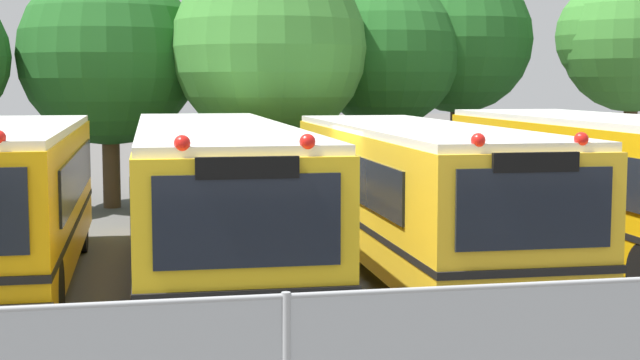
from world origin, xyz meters
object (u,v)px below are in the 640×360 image
Objects in this scene: school_bus_2 at (415,190)px; tree_2 at (106,57)px; tree_3 at (270,50)px; tree_4 at (383,56)px; tree_6 at (626,40)px; school_bus_3 at (606,182)px; school_bus_1 at (213,193)px; tree_5 at (455,39)px.

school_bus_2 is 1.64× the size of tree_2.
tree_4 is at bearing 23.33° from tree_3.
tree_6 is (6.74, -1.01, 0.44)m from tree_4.
tree_2 is 1.03× the size of tree_4.
tree_2 is 0.99× the size of tree_6.
tree_3 is (4.09, -1.59, 0.15)m from tree_2.
tree_2 reaches higher than tree_4.
school_bus_3 is 10.22m from tree_6.
tree_4 is at bearing -119.37° from school_bus_1.
school_bus_2 is 8.49m from tree_3.
school_bus_1 is at bearing -145.83° from tree_6.
school_bus_2 is 1.58× the size of tree_5.
tree_2 is at bearing -58.99° from school_bus_2.
tree_4 is (3.37, 1.45, -0.08)m from tree_3.
tree_6 reaches higher than tree_4.
school_bus_2 is 1.70× the size of tree_4.
school_bus_3 is 1.69× the size of tree_4.
school_bus_3 reaches higher than school_bus_2.
tree_3 reaches higher than school_bus_3.
tree_2 is at bearing -176.14° from tree_5.
tree_2 is at bearing 178.93° from tree_4.
school_bus_1 is 11.16m from tree_4.
school_bus_3 is (3.66, 0.03, 0.06)m from school_bus_2.
tree_5 is (4.38, 10.19, 3.13)m from school_bus_2.
school_bus_1 is at bearing -105.33° from tree_3.
tree_4 reaches higher than school_bus_1.
school_bus_3 is 10.64m from tree_5.
tree_3 reaches higher than tree_4.
tree_5 is at bearing -92.64° from school_bus_3.
school_bus_1 is 15.14m from tree_6.
school_bus_2 is 9.95m from tree_4.
tree_6 is at bearing -144.58° from school_bus_1.
tree_4 reaches higher than school_bus_3.
school_bus_1 is 3.54m from school_bus_2.
tree_4 is at bearing -1.07° from tree_2.
tree_2 is at bearing 158.75° from tree_3.
school_bus_1 is at bearing -120.62° from tree_4.
tree_2 is 0.96× the size of tree_5.
tree_2 is (-1.93, 9.48, 2.52)m from school_bus_1.
tree_4 is (5.53, 9.34, 2.59)m from school_bus_1.
tree_5 is 4.72m from tree_6.
school_bus_3 is 13.40m from tree_2.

